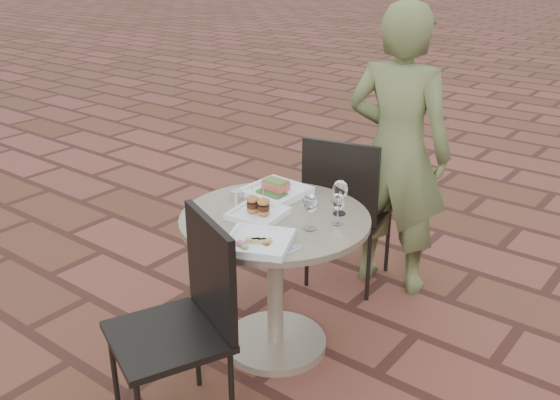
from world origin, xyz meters
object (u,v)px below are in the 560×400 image
Objects in this scene: cafe_table at (275,262)px; diner at (398,152)px; plate_sliders at (258,210)px; plate_salmon at (276,190)px; chair_near at (188,310)px; plate_tuna at (258,242)px; chair_far at (345,201)px.

diner is (0.14, 0.93, 0.35)m from cafe_table.
plate_salmon is at bearing 111.13° from plate_sliders.
plate_sliders is at bearing 123.88° from chair_near.
plate_sliders is (-0.06, -0.05, 0.27)m from cafe_table.
plate_tuna is (0.13, -0.28, 0.26)m from cafe_table.
plate_sliders reaches higher than cafe_table.
chair_near is 0.89m from plate_salmon.
diner is (0.10, 1.56, 0.28)m from chair_near.
plate_tuna reaches higher than cafe_table.
plate_sliders is at bearing 77.57° from chair_far.
chair_far is at bearing 89.74° from plate_sliders.
plate_sliders is (-0.11, 0.58, 0.21)m from chair_near.
chair_near is (0.10, -1.35, 0.00)m from chair_far.
diner reaches higher than cafe_table.
diner reaches higher than chair_near.
plate_salmon is (-0.10, -0.51, 0.20)m from chair_far.
plate_salmon reaches higher than cafe_table.
chair_far is 0.56m from plate_salmon.
diner reaches higher than chair_far.
diner reaches higher than plate_tuna.
diner is at bearing 78.21° from plate_sliders.
plate_tuna is at bearing 99.19° from chair_near.
plate_sliders is 0.73× the size of plate_tuna.
cafe_table is at bearing 73.03° from diner.
plate_sliders is at bearing 129.80° from plate_tuna.
diner is at bearing 66.99° from plate_salmon.
cafe_table is at bearing 114.96° from plate_tuna.
plate_tuna is at bearing -50.20° from plate_sliders.
diner reaches higher than plate_sliders.
chair_far is 0.80m from plate_sliders.
plate_salmon is (-0.21, 0.84, 0.20)m from chair_near.
cafe_table is at bearing -52.41° from plate_salmon.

